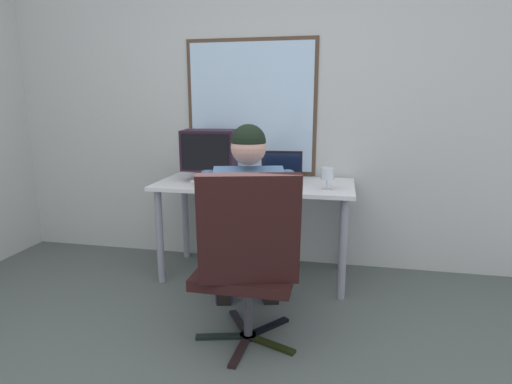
{
  "coord_description": "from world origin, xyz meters",
  "views": [
    {
      "loc": [
        0.52,
        -1.21,
        1.35
      ],
      "look_at": [
        -0.0,
        1.34,
        0.77
      ],
      "focal_mm": 29.05,
      "sensor_mm": 36.0,
      "label": 1
    }
  ],
  "objects_px": {
    "desk": "(255,195)",
    "wine_glass": "(327,175)",
    "office_chair": "(248,255)",
    "laptop": "(281,174)",
    "crt_monitor": "(209,151)",
    "person_seated": "(248,225)"
  },
  "relations": [
    {
      "from": "desk",
      "to": "wine_glass",
      "type": "xyz_separation_m",
      "value": [
        0.54,
        -0.15,
        0.2
      ]
    },
    {
      "from": "office_chair",
      "to": "laptop",
      "type": "xyz_separation_m",
      "value": [
        0.02,
        1.05,
        0.25
      ]
    },
    {
      "from": "office_chair",
      "to": "crt_monitor",
      "type": "relative_size",
      "value": 2.44
    },
    {
      "from": "desk",
      "to": "office_chair",
      "type": "height_order",
      "value": "office_chair"
    },
    {
      "from": "desk",
      "to": "wine_glass",
      "type": "height_order",
      "value": "wine_glass"
    },
    {
      "from": "laptop",
      "to": "wine_glass",
      "type": "relative_size",
      "value": 2.18
    },
    {
      "from": "crt_monitor",
      "to": "laptop",
      "type": "bearing_deg",
      "value": 2.83
    },
    {
      "from": "desk",
      "to": "laptop",
      "type": "distance_m",
      "value": 0.26
    },
    {
      "from": "person_seated",
      "to": "laptop",
      "type": "xyz_separation_m",
      "value": [
        0.08,
        0.78,
        0.17
      ]
    },
    {
      "from": "person_seated",
      "to": "wine_glass",
      "type": "height_order",
      "value": "person_seated"
    },
    {
      "from": "person_seated",
      "to": "crt_monitor",
      "type": "height_order",
      "value": "person_seated"
    },
    {
      "from": "desk",
      "to": "wine_glass",
      "type": "bearing_deg",
      "value": -15.56
    },
    {
      "from": "person_seated",
      "to": "laptop",
      "type": "relative_size",
      "value": 3.67
    },
    {
      "from": "desk",
      "to": "crt_monitor",
      "type": "bearing_deg",
      "value": 175.7
    },
    {
      "from": "desk",
      "to": "person_seated",
      "type": "xyz_separation_m",
      "value": [
        0.11,
        -0.73,
        -0.01
      ]
    },
    {
      "from": "person_seated",
      "to": "wine_glass",
      "type": "relative_size",
      "value": 8.0
    },
    {
      "from": "crt_monitor",
      "to": "laptop",
      "type": "height_order",
      "value": "crt_monitor"
    },
    {
      "from": "person_seated",
      "to": "wine_glass",
      "type": "distance_m",
      "value": 0.75
    },
    {
      "from": "office_chair",
      "to": "crt_monitor",
      "type": "xyz_separation_m",
      "value": [
        -0.53,
        1.02,
        0.42
      ]
    },
    {
      "from": "crt_monitor",
      "to": "person_seated",
      "type": "bearing_deg",
      "value": -58.02
    },
    {
      "from": "wine_glass",
      "to": "laptop",
      "type": "bearing_deg",
      "value": 149.57
    },
    {
      "from": "desk",
      "to": "office_chair",
      "type": "bearing_deg",
      "value": -80.22
    }
  ]
}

